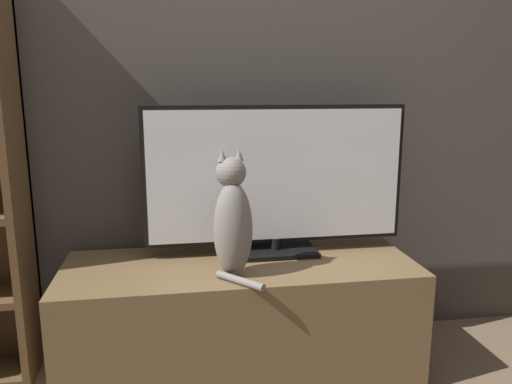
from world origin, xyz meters
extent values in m
cube|color=#47423D|center=(0.00, 1.22, 1.30)|extent=(4.80, 0.05, 2.60)
cube|color=brown|center=(0.00, 0.91, 0.25)|extent=(1.45, 0.55, 0.49)
cube|color=black|center=(0.17, 1.01, 0.50)|extent=(0.35, 0.21, 0.02)
cylinder|color=black|center=(0.17, 1.01, 0.54)|extent=(0.04, 0.04, 0.05)
cube|color=black|center=(0.17, 1.01, 0.84)|extent=(1.12, 0.02, 0.59)
cube|color=white|center=(0.17, 1.00, 0.84)|extent=(1.09, 0.01, 0.56)
ellipsoid|color=gray|center=(-0.04, 0.78, 0.68)|extent=(0.17, 0.15, 0.37)
ellipsoid|color=black|center=(-0.05, 0.82, 0.66)|extent=(0.09, 0.06, 0.20)
sphere|color=gray|center=(-0.05, 0.80, 0.89)|extent=(0.13, 0.13, 0.12)
cone|color=gray|center=(-0.08, 0.80, 0.96)|extent=(0.04, 0.04, 0.04)
cone|color=gray|center=(-0.02, 0.81, 0.96)|extent=(0.04, 0.04, 0.04)
cylinder|color=gray|center=(-0.03, 0.68, 0.51)|extent=(0.17, 0.18, 0.03)
cube|color=brown|center=(-0.88, 1.05, 0.87)|extent=(0.03, 0.28, 1.75)
camera|label=1|loc=(-0.26, -1.04, 1.21)|focal=35.00mm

